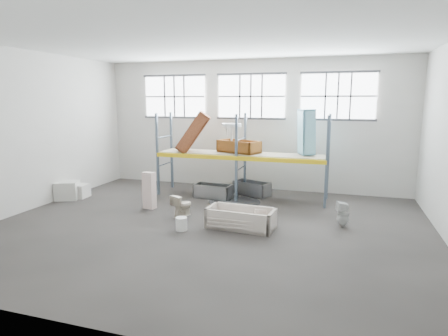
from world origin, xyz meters
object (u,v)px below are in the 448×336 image
at_px(bathtub_beige, 241,218).
at_px(cistern_tall, 149,190).
at_px(bucket, 181,224).
at_px(steel_tub_right, 252,188).
at_px(toilet_beige, 182,205).
at_px(toilet_white, 343,214).
at_px(steel_tub_left, 213,191).
at_px(carton_near, 67,190).
at_px(blue_tub_upright, 306,132).
at_px(rust_tub_flat, 239,146).

xyz_separation_m(bathtub_beige, cistern_tall, (-3.31, 0.92, 0.32)).
bearing_deg(bucket, steel_tub_right, 78.33).
height_order(toilet_beige, toilet_white, toilet_white).
xyz_separation_m(steel_tub_left, bucket, (0.32, -3.52, -0.06)).
xyz_separation_m(toilet_white, steel_tub_left, (-4.46, 1.88, -0.11)).
distance_m(toilet_white, carton_near, 9.31).
bearing_deg(bucket, cistern_tall, 138.52).
height_order(toilet_beige, blue_tub_upright, blue_tub_upright).
xyz_separation_m(cistern_tall, bucket, (1.84, -1.62, -0.42)).
xyz_separation_m(rust_tub_flat, blue_tub_upright, (2.35, 0.13, 0.57)).
xyz_separation_m(steel_tub_left, blue_tub_upright, (3.14, 0.70, 2.15)).
xyz_separation_m(rust_tub_flat, bucket, (-0.47, -4.09, -1.64)).
bearing_deg(toilet_beige, bucket, 135.44).
bearing_deg(bucket, rust_tub_flat, 83.40).
xyz_separation_m(steel_tub_left, carton_near, (-4.85, -1.75, 0.08)).
relative_size(toilet_white, rust_tub_flat, 0.47).
relative_size(bucket, carton_near, 0.48).
bearing_deg(cistern_tall, carton_near, -170.75).
bearing_deg(toilet_white, rust_tub_flat, -142.48).
height_order(toilet_beige, steel_tub_right, toilet_beige).
bearing_deg(cistern_tall, bucket, -29.77).
height_order(cistern_tall, carton_near, cistern_tall).
height_order(steel_tub_right, blue_tub_upright, blue_tub_upright).
bearing_deg(steel_tub_left, toilet_beige, -94.32).
bearing_deg(toilet_beige, blue_tub_upright, -114.82).
bearing_deg(toilet_beige, toilet_white, -151.66).
distance_m(rust_tub_flat, blue_tub_upright, 2.43).
height_order(blue_tub_upright, bucket, blue_tub_upright).
xyz_separation_m(cistern_tall, blue_tub_upright, (4.66, 2.59, 1.80)).
relative_size(toilet_beige, steel_tub_left, 0.51).
xyz_separation_m(bathtub_beige, toilet_white, (2.68, 0.93, 0.09)).
bearing_deg(cistern_tall, toilet_beige, -6.79).
xyz_separation_m(steel_tub_right, carton_near, (-6.07, -2.60, 0.07)).
relative_size(steel_tub_left, steel_tub_right, 0.99).
bearing_deg(rust_tub_flat, bucket, -96.60).
bearing_deg(blue_tub_upright, bucket, -123.84).
bearing_deg(bathtub_beige, toilet_white, 22.78).
distance_m(bathtub_beige, steel_tub_right, 3.71).
bearing_deg(steel_tub_left, bucket, -84.88).
distance_m(cistern_tall, bucket, 2.49).
bearing_deg(rust_tub_flat, steel_tub_left, -144.24).
distance_m(toilet_beige, toilet_white, 4.66).
bearing_deg(toilet_white, bucket, -87.22).
xyz_separation_m(toilet_white, rust_tub_flat, (-3.67, 2.45, 1.46)).
xyz_separation_m(bathtub_beige, bucket, (-1.47, -0.70, -0.09)).
bearing_deg(blue_tub_upright, steel_tub_left, -167.49).
distance_m(toilet_white, steel_tub_left, 4.84).
bearing_deg(rust_tub_flat, toilet_beige, -108.34).
height_order(rust_tub_flat, blue_tub_upright, blue_tub_upright).
bearing_deg(cistern_tall, bathtub_beige, -3.84).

